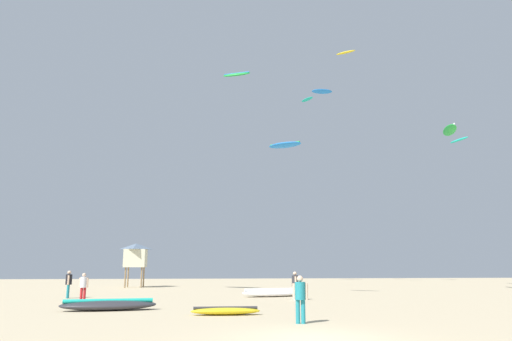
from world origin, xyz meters
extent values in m
plane|color=#C6B28C|center=(0.00, 0.00, 0.00)|extent=(120.00, 120.00, 0.00)
cylinder|color=teal|center=(0.29, 3.68, 0.43)|extent=(0.16, 0.16, 0.86)
cylinder|color=teal|center=(0.49, 3.64, 0.43)|extent=(0.16, 0.16, 0.86)
cylinder|color=teal|center=(0.39, 3.66, 1.19)|extent=(0.40, 0.40, 0.65)
cylinder|color=beige|center=(0.16, 3.70, 1.16)|extent=(0.12, 0.12, 0.60)
cylinder|color=beige|center=(0.62, 3.62, 1.16)|extent=(0.12, 0.12, 0.60)
sphere|color=beige|center=(0.39, 3.66, 1.64)|extent=(0.23, 0.23, 0.23)
cylinder|color=teal|center=(-12.20, 18.05, 0.44)|extent=(0.16, 0.16, 0.87)
cylinder|color=teal|center=(-12.23, 18.25, 0.44)|extent=(0.16, 0.16, 0.87)
cylinder|color=black|center=(-12.21, 18.15, 1.20)|extent=(0.40, 0.40, 0.65)
cylinder|color=beige|center=(-12.17, 17.92, 1.17)|extent=(0.12, 0.12, 0.60)
cylinder|color=beige|center=(-12.26, 18.38, 1.17)|extent=(0.12, 0.12, 0.60)
sphere|color=beige|center=(-12.21, 18.15, 1.65)|extent=(0.24, 0.24, 0.24)
cylinder|color=silver|center=(2.24, 14.95, 0.43)|extent=(0.16, 0.16, 0.85)
cylinder|color=silver|center=(2.24, 15.15, 0.43)|extent=(0.16, 0.16, 0.85)
cylinder|color=#2D2D33|center=(2.24, 15.05, 1.17)|extent=(0.39, 0.39, 0.64)
cylinder|color=beige|center=(2.23, 14.82, 1.15)|extent=(0.11, 0.11, 0.59)
cylinder|color=beige|center=(2.24, 15.28, 1.15)|extent=(0.11, 0.11, 0.59)
sphere|color=beige|center=(2.24, 15.05, 1.61)|extent=(0.23, 0.23, 0.23)
cylinder|color=#B21E23|center=(-10.37, 15.02, 0.41)|extent=(0.15, 0.15, 0.82)
cylinder|color=#B21E23|center=(-10.56, 15.05, 0.41)|extent=(0.15, 0.15, 0.82)
cylinder|color=silver|center=(-10.46, 15.03, 1.13)|extent=(0.38, 0.38, 0.62)
cylinder|color=beige|center=(-10.24, 15.01, 1.10)|extent=(0.11, 0.11, 0.57)
cylinder|color=beige|center=(-10.68, 15.06, 1.10)|extent=(0.11, 0.11, 0.57)
sphere|color=beige|center=(-10.46, 15.03, 1.55)|extent=(0.22, 0.22, 0.22)
ellipsoid|color=#2D2D33|center=(-7.83, 9.52, 0.25)|extent=(4.64, 1.94, 0.54)
cylinder|color=#19B29E|center=(-7.83, 9.52, 0.45)|extent=(4.12, 0.81, 0.20)
ellipsoid|color=white|center=(1.37, 18.51, 0.25)|extent=(4.80, 2.49, 0.59)
cylinder|color=white|center=(1.37, 18.51, 0.46)|extent=(4.15, 1.30, 0.20)
ellipsoid|color=yellow|center=(-2.31, 6.92, 0.17)|extent=(3.04, 0.90, 0.37)
cylinder|color=#2D2D33|center=(-2.31, 6.92, 0.30)|extent=(2.79, 0.16, 0.13)
cylinder|color=#8C704C|center=(-9.45, 33.21, 0.95)|extent=(0.14, 0.14, 1.90)
cylinder|color=#8C704C|center=(-9.45, 31.71, 0.95)|extent=(0.14, 0.14, 1.90)
cylinder|color=#8C704C|center=(-10.95, 33.21, 0.95)|extent=(0.14, 0.14, 1.90)
cylinder|color=#8C704C|center=(-10.95, 31.71, 0.95)|extent=(0.14, 0.14, 1.90)
cube|color=beige|center=(-10.20, 32.46, 2.75)|extent=(2.00, 2.00, 1.70)
pyramid|color=slate|center=(-10.20, 32.46, 3.87)|extent=(2.30, 2.30, 0.55)
ellipsoid|color=green|center=(16.31, 20.87, 12.94)|extent=(1.53, 3.11, 0.72)
cylinder|color=white|center=(16.31, 20.87, 13.08)|extent=(0.76, 2.71, 0.13)
ellipsoid|color=yellow|center=(12.51, 35.97, 26.82)|extent=(2.31, 1.94, 0.37)
ellipsoid|color=green|center=(-0.21, 39.88, 25.17)|extent=(3.64, 2.25, 0.79)
cylinder|color=blue|center=(-0.21, 39.88, 25.33)|extent=(3.06, 1.34, 0.15)
ellipsoid|color=blue|center=(9.65, 36.56, 22.06)|extent=(2.41, 0.72, 0.58)
ellipsoid|color=blue|center=(2.25, 18.38, 10.70)|extent=(2.53, 1.99, 0.46)
cylinder|color=green|center=(2.25, 18.38, 10.81)|extent=(2.02, 1.34, 0.11)
ellipsoid|color=#19B29E|center=(8.99, 41.81, 22.96)|extent=(1.54, 2.21, 0.29)
ellipsoid|color=#19B29E|center=(21.47, 28.62, 14.33)|extent=(1.24, 2.56, 0.42)
camera|label=1|loc=(-3.00, -14.23, 2.17)|focal=32.76mm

